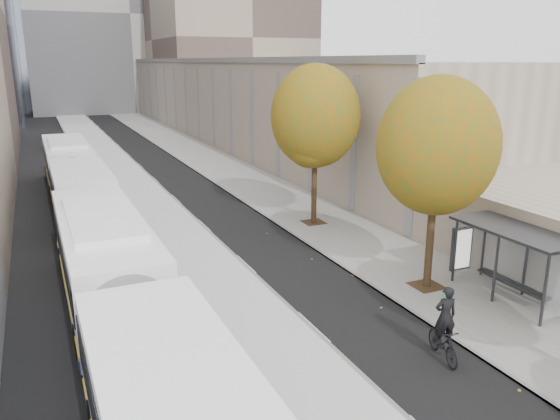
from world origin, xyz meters
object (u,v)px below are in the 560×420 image
bus_shelter (519,240)px  bus_far (73,175)px  bus_near (124,304)px  cyclist (444,333)px  distant_car (58,143)px

bus_shelter → bus_far: (-12.91, 20.60, -0.54)m
bus_near → bus_far: (0.04, 19.08, -0.00)m
bus_near → cyclist: size_ratio=8.27×
distant_car → cyclist: bearing=-97.3°
bus_shelter → cyclist: (-4.90, -2.14, -1.38)m
bus_near → bus_far: same height
bus_near → distant_car: (0.07, 40.57, -0.96)m
bus_shelter → bus_near: bus_near is taller
bus_near → cyclist: bus_near is taller
cyclist → distant_car: (-7.97, 44.23, -0.12)m
bus_far → bus_shelter: bearing=-58.3°
bus_shelter → bus_near: (-12.95, 1.52, -0.54)m
bus_far → cyclist: bus_far is taller
distant_car → bus_far: bearing=-107.6°
bus_shelter → distant_car: 44.04m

